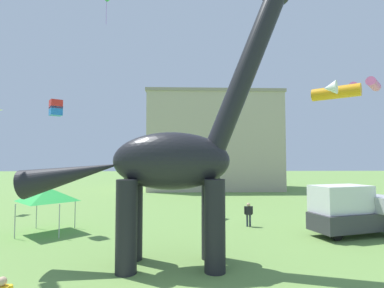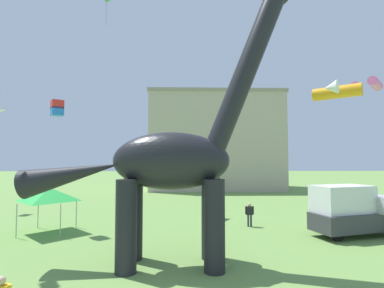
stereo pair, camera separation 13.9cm
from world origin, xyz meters
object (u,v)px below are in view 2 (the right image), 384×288
Objects in this scene: dinosaur_sculpture at (170,161)px; kite_high_right at (196,162)px; parked_box_truck at (353,210)px; kite_near_high at (371,84)px; festival_canopy_tent at (49,194)px; kite_high_left at (336,91)px; kite_drifting at (57,108)px; person_photographer at (250,212)px.

kite_high_right is at bearing 70.53° from dinosaur_sculpture.
kite_near_high is (2.43, 1.51, 8.53)m from parked_box_truck.
festival_canopy_tent is (-8.40, 6.30, -2.25)m from dinosaur_sculpture.
kite_high_right is at bearing 133.65° from kite_high_left.
parked_box_truck is at bearing 42.70° from kite_high_left.
kite_drifting is at bearing 86.48° from festival_canopy_tent.
festival_canopy_tent is at bearing -35.39° from person_photographer.
kite_near_high is 1.51× the size of kite_high_right.
kite_near_high is 14.30m from kite_high_right.
kite_high_right is 12.25m from kite_high_left.
dinosaur_sculpture is 10.14m from person_photographer.
parked_box_truck is at bearing -4.12° from festival_canopy_tent.
person_photographer is 0.73× the size of kite_near_high.
dinosaur_sculpture is 12.10× the size of kite_drifting.
dinosaur_sculpture reaches higher than kite_drifting.
kite_drifting is at bearing -156.09° from kite_high_right.
kite_drifting is at bearing 178.16° from kite_near_high.
kite_high_left is at bearing -46.35° from kite_high_right.
kite_high_left is (9.63, 3.23, 4.12)m from dinosaur_sculpture.
parked_box_truck is 6.67m from person_photographer.
festival_canopy_tent is at bearing 160.50° from parked_box_truck.
dinosaur_sculpture is at bearing -161.48° from kite_high_left.
parked_box_truck is (11.42, 4.87, -3.14)m from dinosaur_sculpture.
kite_drifting reaches higher than kite_high_right.
festival_canopy_tent is 2.05× the size of kite_high_right.
person_photographer is 13.97m from festival_canopy_tent.
festival_canopy_tent is 1.35× the size of kite_near_high.
kite_high_left is (7.94, -8.32, 4.23)m from kite_high_right.
parked_box_truck is 12.18m from kite_high_right.
kite_high_right is at bearing -87.16° from person_photographer.
kite_high_right is (-9.72, 6.68, 3.03)m from parked_box_truck.
kite_drifting is (-8.35, 7.09, 3.72)m from dinosaur_sculpture.
kite_high_left reaches higher than festival_canopy_tent.
dinosaur_sculpture reaches higher than festival_canopy_tent.
kite_high_left is at bearing 7.41° from dinosaur_sculpture.
festival_canopy_tent is (-19.82, 1.43, 0.90)m from parked_box_truck.
festival_canopy_tent is 2.88× the size of kite_drifting.
dinosaur_sculpture is 11.67m from kite_high_right.
parked_box_truck is at bearing -34.50° from kite_high_right.
person_photographer is 15.67m from kite_drifting.
parked_box_truck reaches higher than festival_canopy_tent.
person_photographer is (5.41, 7.71, -3.76)m from dinosaur_sculpture.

